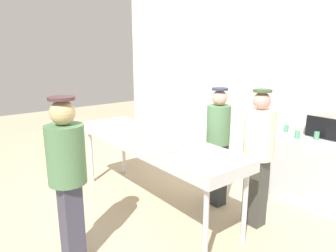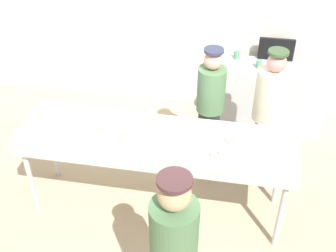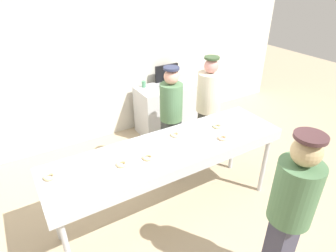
# 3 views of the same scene
# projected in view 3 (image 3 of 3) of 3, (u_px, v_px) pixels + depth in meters

# --- Properties ---
(ground_plane) EXTENTS (16.00, 16.00, 0.00)m
(ground_plane) POSITION_uv_depth(u_px,v_px,m) (169.00, 212.00, 3.70)
(ground_plane) COLOR tan
(back_wall) EXTENTS (8.00, 0.12, 3.39)m
(back_wall) POSITION_uv_depth(u_px,v_px,m) (95.00, 42.00, 4.58)
(back_wall) COLOR silver
(back_wall) RESTS_ON ground
(fryer_conveyor) EXTENTS (2.79, 0.76, 1.00)m
(fryer_conveyor) POSITION_uv_depth(u_px,v_px,m) (170.00, 152.00, 3.24)
(fryer_conveyor) COLOR #B7BABF
(fryer_conveyor) RESTS_ON ground
(plain_donut_0) EXTENTS (0.16, 0.16, 0.03)m
(plain_donut_0) POSITION_uv_depth(u_px,v_px,m) (175.00, 134.00, 3.41)
(plain_donut_0) COLOR beige
(plain_donut_0) RESTS_ON fryer_conveyor
(plain_donut_1) EXTENTS (0.16, 0.16, 0.03)m
(plain_donut_1) POSITION_uv_depth(u_px,v_px,m) (222.00, 138.00, 3.34)
(plain_donut_1) COLOR #F8C491
(plain_donut_1) RESTS_ON fryer_conveyor
(plain_donut_2) EXTENTS (0.16, 0.16, 0.03)m
(plain_donut_2) POSITION_uv_depth(u_px,v_px,m) (148.00, 157.00, 3.00)
(plain_donut_2) COLOR #F7CB84
(plain_donut_2) RESTS_ON fryer_conveyor
(plain_donut_3) EXTENTS (0.15, 0.15, 0.03)m
(plain_donut_3) POSITION_uv_depth(u_px,v_px,m) (122.00, 164.00, 2.90)
(plain_donut_3) COLOR #F4CB88
(plain_donut_3) RESTS_ON fryer_conveyor
(plain_donut_4) EXTENTS (0.15, 0.15, 0.03)m
(plain_donut_4) POSITION_uv_depth(u_px,v_px,m) (217.00, 126.00, 3.59)
(plain_donut_4) COLOR beige
(plain_donut_4) RESTS_ON fryer_conveyor
(plain_donut_5) EXTENTS (0.14, 0.14, 0.03)m
(plain_donut_5) POSITION_uv_depth(u_px,v_px,m) (49.00, 177.00, 2.73)
(plain_donut_5) COLOR #F4CA8A
(plain_donut_5) RESTS_ON fryer_conveyor
(worker_baker) EXTENTS (0.31, 0.31, 1.64)m
(worker_baker) POSITION_uv_depth(u_px,v_px,m) (171.00, 118.00, 4.01)
(worker_baker) COLOR #292F30
(worker_baker) RESTS_ON ground
(worker_assistant) EXTENTS (0.36, 0.36, 1.68)m
(worker_assistant) POSITION_uv_depth(u_px,v_px,m) (208.00, 104.00, 4.27)
(worker_assistant) COLOR #373733
(worker_assistant) RESTS_ON ground
(customer_waiting) EXTENTS (0.36, 0.36, 1.70)m
(customer_waiting) POSITION_uv_depth(u_px,v_px,m) (291.00, 207.00, 2.42)
(customer_waiting) COLOR #383749
(customer_waiting) RESTS_ON ground
(prep_counter) EXTENTS (1.38, 0.59, 0.88)m
(prep_counter) POSITION_uv_depth(u_px,v_px,m) (173.00, 107.00, 5.41)
(prep_counter) COLOR #B7BABF
(prep_counter) RESTS_ON ground
(paper_cup_0) EXTENTS (0.07, 0.07, 0.11)m
(paper_cup_0) POSITION_uv_depth(u_px,v_px,m) (164.00, 85.00, 5.05)
(paper_cup_0) COLOR #4C8C66
(paper_cup_0) RESTS_ON prep_counter
(paper_cup_1) EXTENTS (0.07, 0.07, 0.11)m
(paper_cup_1) POSITION_uv_depth(u_px,v_px,m) (144.00, 84.00, 5.07)
(paper_cup_1) COLOR #4C8C66
(paper_cup_1) RESTS_ON prep_counter
(paper_cup_2) EXTENTS (0.07, 0.07, 0.11)m
(paper_cup_2) POSITION_uv_depth(u_px,v_px,m) (169.00, 80.00, 5.26)
(paper_cup_2) COLOR #4C8C66
(paper_cup_2) RESTS_ON prep_counter
(menu_display) EXTENTS (0.47, 0.04, 0.31)m
(menu_display) POSITION_uv_depth(u_px,v_px,m) (167.00, 73.00, 5.30)
(menu_display) COLOR black
(menu_display) RESTS_ON prep_counter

